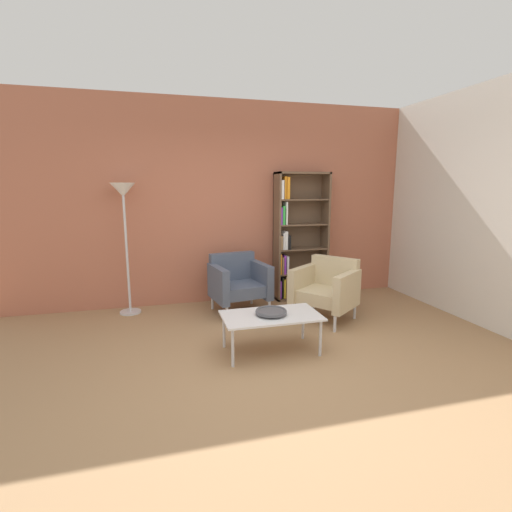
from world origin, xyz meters
TOP-DOWN VIEW (x-y plane):
  - ground_plane at (0.00, 0.00)m, footprint 8.32×8.32m
  - brick_back_panel at (0.00, 2.46)m, footprint 6.40×0.12m
  - plaster_right_partition at (2.86, 0.60)m, footprint 0.12×5.20m
  - bookshelf_tall at (1.05, 2.25)m, footprint 0.80×0.30m
  - coffee_table_low at (0.10, 0.48)m, footprint 1.00×0.56m
  - decorative_bowl at (0.10, 0.48)m, footprint 0.32×0.32m
  - armchair_near_window at (1.09, 1.25)m, footprint 0.94×0.95m
  - armchair_corner_red at (0.06, 1.85)m, footprint 0.81×0.76m
  - floor_lamp_torchiere at (-1.37, 2.15)m, footprint 0.32×0.32m

SIDE VIEW (x-z plane):
  - ground_plane at x=0.00m, z-range 0.00..0.00m
  - coffee_table_low at x=0.10m, z-range 0.17..0.57m
  - armchair_near_window at x=1.09m, z-range 0.02..0.80m
  - armchair_corner_red at x=0.06m, z-range 0.02..0.80m
  - decorative_bowl at x=0.10m, z-range 0.41..0.46m
  - bookshelf_tall at x=1.05m, z-range -0.01..1.89m
  - floor_lamp_torchiere at x=-1.37m, z-range 0.58..2.32m
  - brick_back_panel at x=0.00m, z-range 0.00..2.90m
  - plaster_right_partition at x=2.86m, z-range 0.00..2.90m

